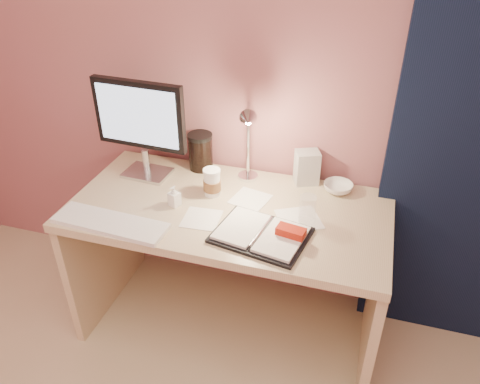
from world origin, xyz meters
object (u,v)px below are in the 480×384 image
(planner, at_px, (263,234))
(dark_jar, at_px, (201,153))
(coffee_cup, at_px, (212,183))
(desk, at_px, (234,238))
(clear_cup, at_px, (307,209))
(monitor, at_px, (141,121))
(product_box, at_px, (307,167))
(lotion_bottle, at_px, (174,196))
(desk_lamp, at_px, (236,137))
(keyboard, at_px, (110,223))
(bowl, at_px, (338,188))

(planner, height_order, dark_jar, dark_jar)
(coffee_cup, bearing_deg, desk, -1.44)
(clear_cup, distance_m, dark_jar, 0.66)
(desk, distance_m, monitor, 0.70)
(dark_jar, distance_m, product_box, 0.52)
(lotion_bottle, height_order, desk_lamp, desk_lamp)
(monitor, distance_m, planner, 0.79)
(coffee_cup, height_order, clear_cup, coffee_cup)
(lotion_bottle, bearing_deg, keyboard, -132.80)
(monitor, height_order, lotion_bottle, monitor)
(keyboard, distance_m, product_box, 0.92)
(desk_lamp, bearing_deg, product_box, 9.63)
(keyboard, bearing_deg, desk_lamp, 49.73)
(keyboard, relative_size, desk_lamp, 1.19)
(dark_jar, xyz_separation_m, product_box, (0.52, 0.01, -0.00))
(monitor, distance_m, dark_jar, 0.34)
(planner, relative_size, bowl, 3.01)
(keyboard, height_order, clear_cup, clear_cup)
(desk, xyz_separation_m, desk_lamp, (-0.02, 0.09, 0.48))
(bowl, relative_size, product_box, 0.83)
(keyboard, relative_size, clear_cup, 4.03)
(dark_jar, bearing_deg, desk_lamp, -29.27)
(bowl, height_order, lotion_bottle, lotion_bottle)
(product_box, bearing_deg, dark_jar, 158.43)
(desk, bearing_deg, lotion_bottle, -150.57)
(lotion_bottle, bearing_deg, bowl, 25.59)
(clear_cup, bearing_deg, desk_lamp, 154.15)
(bowl, relative_size, lotion_bottle, 1.39)
(monitor, distance_m, lotion_bottle, 0.40)
(clear_cup, relative_size, lotion_bottle, 1.26)
(dark_jar, bearing_deg, lotion_bottle, -88.84)
(monitor, bearing_deg, product_box, 14.54)
(dark_jar, height_order, desk_lamp, desk_lamp)
(desk, xyz_separation_m, dark_jar, (-0.24, 0.22, 0.31))
(desk, height_order, coffee_cup, coffee_cup)
(product_box, xyz_separation_m, desk_lamp, (-0.30, -0.14, 0.18))
(lotion_bottle, bearing_deg, desk_lamp, 46.01)
(monitor, bearing_deg, keyboard, -81.24)
(clear_cup, bearing_deg, monitor, 168.67)
(desk, height_order, dark_jar, dark_jar)
(coffee_cup, height_order, product_box, product_box)
(clear_cup, distance_m, desk_lamp, 0.45)
(planner, bearing_deg, coffee_cup, 151.63)
(bowl, bearing_deg, clear_cup, -109.62)
(desk, relative_size, lotion_bottle, 14.47)
(clear_cup, height_order, bowl, clear_cup)
(dark_jar, bearing_deg, bowl, -2.10)
(coffee_cup, relative_size, clear_cup, 1.06)
(keyboard, xyz_separation_m, coffee_cup, (0.33, 0.35, 0.05))
(bowl, height_order, dark_jar, dark_jar)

